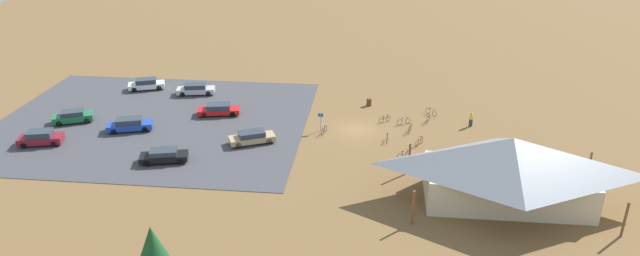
{
  "coord_description": "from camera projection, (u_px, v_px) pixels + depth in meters",
  "views": [
    {
      "loc": [
        -2.13,
        57.14,
        25.69
      ],
      "look_at": [
        3.75,
        2.49,
        1.2
      ],
      "focal_mm": 32.21,
      "sensor_mm": 36.0,
      "label": 1
    }
  ],
  "objects": [
    {
      "name": "bicycle_white_lone_east",
      "position": [
        428.0,
        119.0,
        64.42
      ],
      "size": [
        0.61,
        1.6,
        0.85
      ],
      "color": "black",
      "rests_on": "ground"
    },
    {
      "name": "car_red_front_row",
      "position": [
        219.0,
        109.0,
        66.24
      ],
      "size": [
        5.01,
        2.72,
        1.31
      ],
      "color": "red",
      "rests_on": "parking_lot_asphalt"
    },
    {
      "name": "bicycle_red_lone_west",
      "position": [
        419.0,
        142.0,
        58.98
      ],
      "size": [
        0.93,
        1.6,
        0.83
      ],
      "color": "black",
      "rests_on": "ground"
    },
    {
      "name": "bicycle_green_back_row",
      "position": [
        387.0,
        138.0,
        59.86
      ],
      "size": [
        0.48,
        1.68,
        0.78
      ],
      "color": "black",
      "rests_on": "ground"
    },
    {
      "name": "ground",
      "position": [
        357.0,
        130.0,
        62.56
      ],
      "size": [
        160.0,
        160.0,
        0.0
      ],
      "primitive_type": "plane",
      "color": "brown",
      "rests_on": "ground"
    },
    {
      "name": "bicycle_teal_near_sign",
      "position": [
        438.0,
        157.0,
        55.91
      ],
      "size": [
        0.51,
        1.68,
        0.82
      ],
      "color": "black",
      "rests_on": "ground"
    },
    {
      "name": "car_blue_back_corner",
      "position": [
        130.0,
        124.0,
        62.14
      ],
      "size": [
        5.07,
        3.08,
        1.41
      ],
      "color": "#1E42B2",
      "rests_on": "parking_lot_asphalt"
    },
    {
      "name": "bicycle_blue_yard_left",
      "position": [
        404.0,
        155.0,
        56.19
      ],
      "size": [
        1.41,
        1.02,
        0.84
      ],
      "color": "black",
      "rests_on": "ground"
    },
    {
      "name": "parking_lot_asphalt",
      "position": [
        153.0,
        121.0,
        64.77
      ],
      "size": [
        34.63,
        28.43,
        0.05
      ],
      "primitive_type": "cube",
      "color": "#424247",
      "rests_on": "ground"
    },
    {
      "name": "bike_pavilion",
      "position": [
        510.0,
        166.0,
        47.6
      ],
      "size": [
        16.45,
        9.03,
        5.99
      ],
      "color": "beige",
      "rests_on": "ground"
    },
    {
      "name": "car_black_near_entry",
      "position": [
        164.0,
        156.0,
        55.41
      ],
      "size": [
        4.82,
        2.78,
        1.29
      ],
      "color": "black",
      "rests_on": "parking_lot_asphalt"
    },
    {
      "name": "car_silver_second_row",
      "position": [
        196.0,
        89.0,
        72.35
      ],
      "size": [
        4.92,
        2.56,
        1.37
      ],
      "color": "#BCBCC1",
      "rests_on": "parking_lot_asphalt"
    },
    {
      "name": "car_white_mid_lot",
      "position": [
        146.0,
        84.0,
        74.06
      ],
      "size": [
        4.85,
        3.22,
        1.41
      ],
      "color": "white",
      "rests_on": "parking_lot_asphalt"
    },
    {
      "name": "car_green_aisle_side",
      "position": [
        73.0,
        116.0,
        64.23
      ],
      "size": [
        4.59,
        3.34,
        1.38
      ],
      "color": "#1E6B3D",
      "rests_on": "parking_lot_asphalt"
    },
    {
      "name": "car_maroon_by_curb",
      "position": [
        40.0,
        138.0,
        58.98
      ],
      "size": [
        4.61,
        2.83,
        1.48
      ],
      "color": "maroon",
      "rests_on": "parking_lot_asphalt"
    },
    {
      "name": "bicycle_orange_edge_north",
      "position": [
        410.0,
        129.0,
        61.91
      ],
      "size": [
        0.56,
        1.76,
        0.88
      ],
      "color": "black",
      "rests_on": "ground"
    },
    {
      "name": "pine_mideast",
      "position": [
        153.0,
        251.0,
        35.74
      ],
      "size": [
        2.81,
        2.81,
        5.94
      ],
      "color": "brown",
      "rests_on": "ground"
    },
    {
      "name": "trash_bin",
      "position": [
        369.0,
        102.0,
        69.01
      ],
      "size": [
        0.6,
        0.6,
        0.9
      ],
      "primitive_type": "cylinder",
      "color": "brown",
      "rests_on": "ground"
    },
    {
      "name": "bicycle_black_yard_right",
      "position": [
        385.0,
        119.0,
        64.49
      ],
      "size": [
        1.29,
        1.04,
        0.78
      ],
      "color": "black",
      "rests_on": "ground"
    },
    {
      "name": "lot_sign",
      "position": [
        321.0,
        119.0,
        61.77
      ],
      "size": [
        0.56,
        0.08,
        2.2
      ],
      "color": "#99999E",
      "rests_on": "ground"
    },
    {
      "name": "bicycle_silver_yard_front",
      "position": [
        404.0,
        121.0,
        63.9
      ],
      "size": [
        1.54,
        0.93,
        0.8
      ],
      "color": "black",
      "rests_on": "ground"
    },
    {
      "name": "bicycle_purple_mid_cluster",
      "position": [
        324.0,
        130.0,
        61.58
      ],
      "size": [
        0.6,
        1.68,
        0.84
      ],
      "color": "black",
      "rests_on": "ground"
    },
    {
      "name": "bicycle_yellow_front_row",
      "position": [
        431.0,
        112.0,
        66.39
      ],
      "size": [
        1.2,
        1.32,
        0.86
      ],
      "color": "black",
      "rests_on": "ground"
    },
    {
      "name": "car_tan_far_end",
      "position": [
        252.0,
        137.0,
        59.24
      ],
      "size": [
        4.99,
        3.52,
        1.31
      ],
      "color": "tan",
      "rests_on": "parking_lot_asphalt"
    },
    {
      "name": "visitor_crossing_yard",
      "position": [
        471.0,
        119.0,
        63.17
      ],
      "size": [
        0.4,
        0.39,
        1.68
      ],
      "color": "#2D3347",
      "rests_on": "ground"
    }
  ]
}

